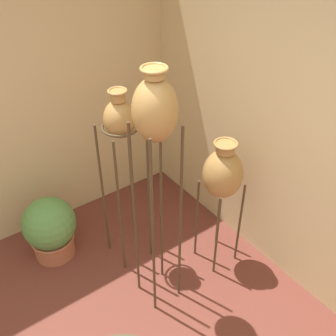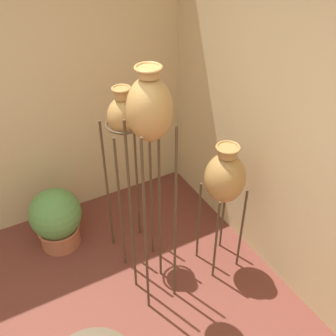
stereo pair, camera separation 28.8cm
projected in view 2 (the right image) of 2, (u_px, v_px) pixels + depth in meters
vase_stand_tall at (150, 118)px, 2.38m from camera, size 0.28×0.28×1.96m
vase_stand_medium at (124, 124)px, 2.95m from camera, size 0.30×0.30×1.63m
vase_stand_short at (225, 179)px, 3.05m from camera, size 0.32×0.32×1.23m
potted_plant at (56, 218)px, 3.58m from camera, size 0.47×0.47×0.61m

